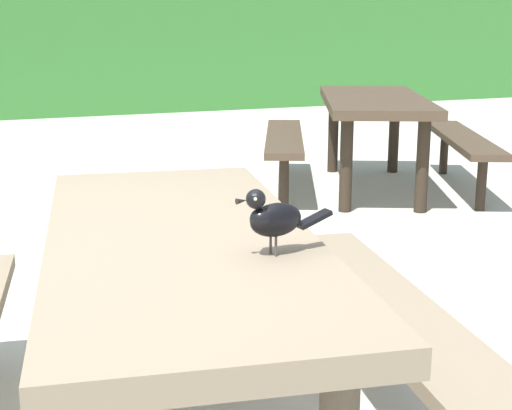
{
  "coord_description": "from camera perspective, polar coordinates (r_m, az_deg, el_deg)",
  "views": [
    {
      "loc": [
        -0.2,
        -2.06,
        1.36
      ],
      "look_at": [
        0.52,
        -0.14,
        0.84
      ],
      "focal_mm": 53.01,
      "sensor_mm": 36.0,
      "label": 1
    }
  ],
  "objects": [
    {
      "name": "picnic_table_foreground",
      "position": [
        2.29,
        -5.7,
        -6.43
      ],
      "size": [
        1.9,
        1.93,
        0.74
      ],
      "color": "#84725B",
      "rests_on": "ground"
    },
    {
      "name": "bird_grackle",
      "position": [
        1.97,
        1.25,
        -0.96
      ],
      "size": [
        0.29,
        0.09,
        0.18
      ],
      "color": "black",
      "rests_on": "picnic_table_foreground"
    },
    {
      "name": "picnic_table_mid_left",
      "position": [
        6.01,
        8.88,
        6.34
      ],
      "size": [
        2.2,
        2.22,
        0.74
      ],
      "color": "#473828",
      "rests_on": "ground"
    }
  ]
}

